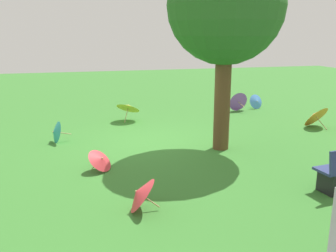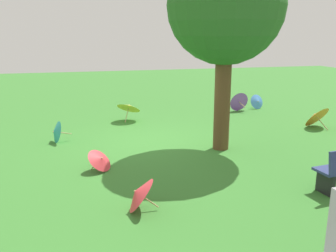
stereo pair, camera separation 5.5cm
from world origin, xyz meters
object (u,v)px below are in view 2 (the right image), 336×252
at_px(parasol_blue_0, 257,102).
at_px(parasol_yellow_1, 129,107).
at_px(parasol_purple_0, 238,101).
at_px(parasol_red_0, 101,159).
at_px(parasol_red_1, 138,193).
at_px(parasol_orange_0, 316,116).
at_px(shade_tree, 226,7).
at_px(parasol_teal_0, 55,132).

xyz_separation_m(parasol_blue_0, parasol_yellow_1, (5.27, 0.79, 0.21)).
bearing_deg(parasol_purple_0, parasol_red_0, 42.14).
xyz_separation_m(parasol_yellow_1, parasol_red_0, (1.30, 4.49, -0.24)).
xyz_separation_m(parasol_blue_0, parasol_red_1, (6.10, 7.32, 0.02)).
height_order(parasol_orange_0, parasol_yellow_1, parasol_orange_0).
distance_m(parasol_yellow_1, parasol_red_0, 4.68).
distance_m(parasol_red_0, parasol_purple_0, 7.63).
distance_m(parasol_red_1, parasol_purple_0, 8.83).
xyz_separation_m(parasol_orange_0, parasol_red_0, (6.94, 2.13, -0.12)).
relative_size(parasol_yellow_1, parasol_red_0, 1.44).
bearing_deg(parasol_yellow_1, parasol_purple_0, -171.77).
xyz_separation_m(shade_tree, parasol_red_1, (2.69, 2.86, -3.22)).
bearing_deg(parasol_teal_0, parasol_orange_0, 177.69).
relative_size(parasol_orange_0, parasol_red_1, 1.33).
bearing_deg(parasol_orange_0, parasol_red_0, 17.04).
distance_m(shade_tree, parasol_red_0, 4.63).
height_order(parasol_blue_0, parasol_red_0, parasol_blue_0).
height_order(shade_tree, parasol_purple_0, shade_tree).
relative_size(parasol_teal_0, parasol_purple_0, 0.84).
xyz_separation_m(parasol_orange_0, parasol_purple_0, (1.28, -2.99, -0.00)).
height_order(shade_tree, parasol_yellow_1, shade_tree).
xyz_separation_m(parasol_blue_0, parasol_red_0, (6.57, 5.28, -0.03)).
height_order(shade_tree, parasol_blue_0, shade_tree).
distance_m(parasol_teal_0, parasol_red_1, 4.73).
xyz_separation_m(parasol_yellow_1, parasol_purple_0, (-4.35, -0.63, -0.12)).
bearing_deg(shade_tree, parasol_yellow_1, -63.11).
bearing_deg(parasol_red_0, parasol_blue_0, -141.20).
height_order(parasol_teal_0, parasol_yellow_1, parasol_yellow_1).
height_order(parasol_orange_0, parasol_red_0, parasol_orange_0).
bearing_deg(parasol_purple_0, parasol_blue_0, -169.79).
bearing_deg(parasol_orange_0, parasol_red_1, 32.75).
height_order(parasol_teal_0, parasol_blue_0, parasol_teal_0).
xyz_separation_m(shade_tree, parasol_blue_0, (-3.41, -4.46, -3.25)).
relative_size(parasol_red_0, parasol_purple_0, 0.97).
bearing_deg(parasol_red_0, parasol_teal_0, -67.07).
height_order(parasol_red_1, parasol_purple_0, parasol_purple_0).
height_order(shade_tree, parasol_teal_0, shade_tree).
height_order(parasol_orange_0, parasol_red_1, parasol_orange_0).
distance_m(shade_tree, parasol_red_1, 5.08).
xyz_separation_m(parasol_blue_0, parasol_purple_0, (0.91, 0.16, 0.09)).
xyz_separation_m(parasol_yellow_1, parasol_red_1, (0.83, 6.52, -0.19)).
bearing_deg(parasol_teal_0, shade_tree, 158.85).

